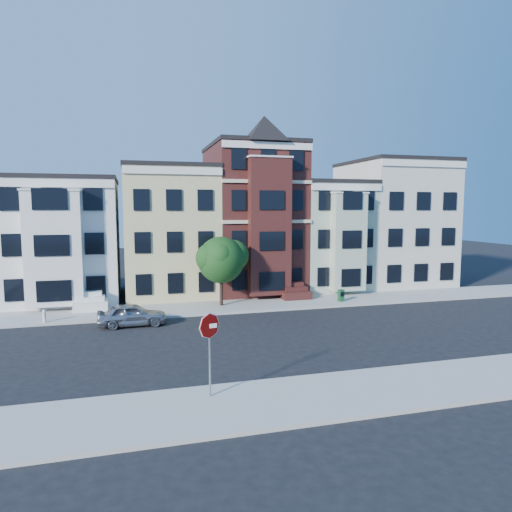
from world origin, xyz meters
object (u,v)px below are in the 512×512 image
object	(u,v)px
street_tree	(221,263)
stop_sign	(210,349)
fire_hydrant	(44,317)
parked_car	(132,315)
newspaper_box	(341,295)

from	to	relation	value
street_tree	stop_sign	xyz separation A→B (m)	(-3.43, -15.34, -1.26)
fire_hydrant	stop_sign	xyz separation A→B (m)	(7.82, -13.42, 1.45)
parked_car	newspaper_box	size ratio (longest dim) A/B	4.61
street_tree	fire_hydrant	size ratio (longest dim) A/B	9.80
street_tree	parked_car	bearing A→B (deg)	-149.45
fire_hydrant	parked_car	bearing A→B (deg)	-18.46
newspaper_box	fire_hydrant	bearing A→B (deg)	174.95
fire_hydrant	stop_sign	size ratio (longest dim) A/B	0.17
street_tree	stop_sign	distance (m)	15.77
fire_hydrant	newspaper_box	bearing A→B (deg)	2.57
street_tree	newspaper_box	xyz separation A→B (m)	(8.80, -1.02, -2.58)
parked_car	stop_sign	bearing A→B (deg)	-168.20
fire_hydrant	stop_sign	distance (m)	15.60
parked_car	newspaper_box	distance (m)	15.17
newspaper_box	fire_hydrant	world-z (taller)	newspaper_box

